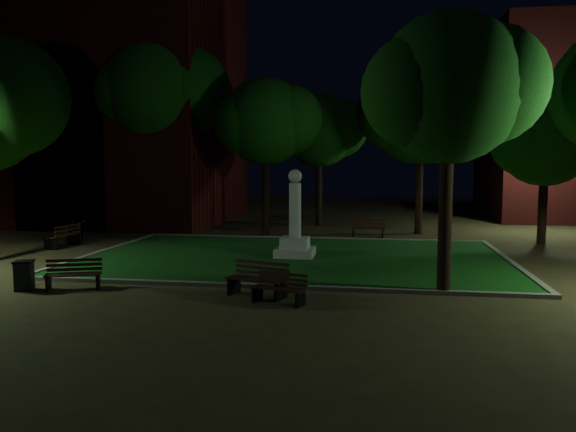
# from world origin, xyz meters

# --- Properties ---
(ground) EXTENTS (80.00, 80.00, 0.00)m
(ground) POSITION_xyz_m (0.00, 0.00, 0.00)
(ground) COLOR #40361E
(lawn) EXTENTS (15.00, 10.00, 0.08)m
(lawn) POSITION_xyz_m (0.00, 2.00, 0.04)
(lawn) COLOR #165116
(lawn) RESTS_ON ground
(lawn_kerb) EXTENTS (15.40, 10.40, 0.12)m
(lawn_kerb) POSITION_xyz_m (0.00, 2.00, 0.06)
(lawn_kerb) COLOR slate
(lawn_kerb) RESTS_ON ground
(monument) EXTENTS (1.40, 1.40, 3.20)m
(monument) POSITION_xyz_m (0.00, 2.00, 0.96)
(monument) COLOR #AFABA1
(monument) RESTS_ON lawn
(building_main) EXTENTS (20.00, 12.00, 15.00)m
(building_main) POSITION_xyz_m (-15.86, 13.79, 7.38)
(building_main) COLOR #511212
(building_main) RESTS_ON ground
(tree_north_wl) EXTENTS (5.13, 4.19, 7.59)m
(tree_north_wl) POSITION_xyz_m (-2.27, 8.35, 5.49)
(tree_north_wl) COLOR black
(tree_north_wl) RESTS_ON ground
(tree_north_er) EXTENTS (6.61, 5.40, 8.84)m
(tree_north_er) POSITION_xyz_m (5.12, 9.98, 6.13)
(tree_north_er) COLOR black
(tree_north_er) RESTS_ON ground
(tree_ne) EXTENTS (5.06, 4.13, 6.62)m
(tree_ne) POSITION_xyz_m (10.18, 7.51, 4.55)
(tree_ne) COLOR black
(tree_ne) RESTS_ON ground
(tree_se) EXTENTS (4.85, 3.96, 7.42)m
(tree_se) POSITION_xyz_m (4.85, -2.96, 5.43)
(tree_se) COLOR black
(tree_se) RESTS_ON ground
(tree_nw) EXTENTS (7.05, 5.76, 10.00)m
(tree_nw) POSITION_xyz_m (-8.18, 9.82, 7.12)
(tree_nw) COLOR black
(tree_nw) RESTS_ON ground
(tree_far_north) EXTENTS (5.04, 4.11, 7.38)m
(tree_far_north) POSITION_xyz_m (-0.17, 13.01, 5.32)
(tree_far_north) COLOR black
(tree_far_north) RESTS_ON ground
(lamppost_nw) EXTENTS (1.18, 0.28, 4.49)m
(lamppost_nw) POSITION_xyz_m (-12.41, 9.89, 3.14)
(lamppost_nw) COLOR black
(lamppost_nw) RESTS_ON ground
(lamppost_ne) EXTENTS (1.18, 0.28, 4.52)m
(lamppost_ne) POSITION_xyz_m (11.36, 11.50, 3.16)
(lamppost_ne) COLOR black
(lamppost_ne) RESTS_ON ground
(bench_near_left) EXTENTS (1.47, 0.89, 0.76)m
(bench_near_left) POSITION_xyz_m (0.59, -4.69, 0.36)
(bench_near_left) COLOR black
(bench_near_left) RESTS_ON ground
(bench_near_right) EXTENTS (1.76, 1.10, 0.91)m
(bench_near_right) POSITION_xyz_m (-0.10, -4.02, 0.43)
(bench_near_right) COLOR black
(bench_near_right) RESTS_ON ground
(bench_west_near) EXTENTS (1.59, 1.01, 0.82)m
(bench_west_near) POSITION_xyz_m (-5.37, -3.98, 0.39)
(bench_west_near) COLOR black
(bench_west_near) RESTS_ON ground
(bench_left_side) EXTENTS (0.74, 1.77, 0.95)m
(bench_left_side) POSITION_xyz_m (-9.94, 3.19, 0.45)
(bench_left_side) COLOR black
(bench_left_side) RESTS_ON ground
(bench_far_side) EXTENTS (1.58, 0.58, 0.86)m
(bench_far_side) POSITION_xyz_m (2.56, 8.26, 0.40)
(bench_far_side) COLOR black
(bench_far_side) RESTS_ON ground
(trash_bin) EXTENTS (0.60, 0.60, 0.83)m
(trash_bin) POSITION_xyz_m (-6.63, -4.36, 0.42)
(trash_bin) COLOR black
(trash_bin) RESTS_ON ground
(bicycle) EXTENTS (1.82, 1.59, 0.95)m
(bicycle) POSITION_xyz_m (-10.47, 4.92, 0.47)
(bicycle) COLOR black
(bicycle) RESTS_ON ground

